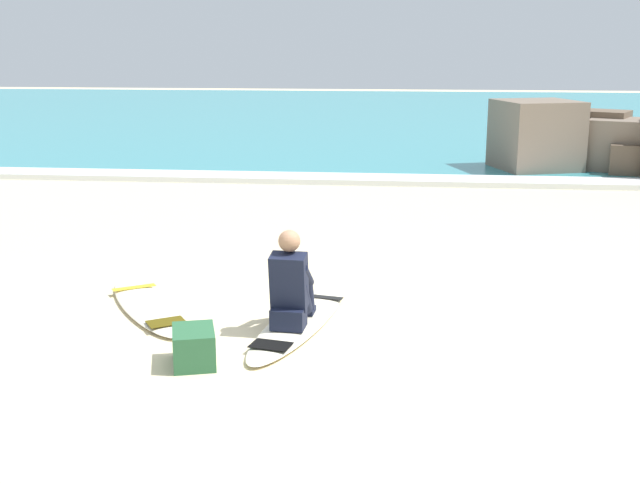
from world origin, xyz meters
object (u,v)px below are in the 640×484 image
(surfboard_main, at_px, (300,321))
(beach_bag, at_px, (194,347))
(surfboard_spare_near, at_px, (148,306))
(surfer_seated, at_px, (291,288))

(surfboard_main, relative_size, beach_bag, 5.29)
(surfboard_main, bearing_deg, surfboard_spare_near, 169.65)
(surfboard_main, xyz_separation_m, surfboard_spare_near, (-1.65, 0.30, 0.00))
(surfboard_main, bearing_deg, beach_bag, -125.29)
(surfboard_main, distance_m, beach_bag, 1.37)
(surfer_seated, xyz_separation_m, surfboard_spare_near, (-1.59, 0.50, -0.40))
(surfboard_main, xyz_separation_m, beach_bag, (-0.79, -1.11, 0.12))
(surfboard_spare_near, bearing_deg, surfboard_main, -10.35)
(surfer_seated, height_order, beach_bag, surfer_seated)
(surfboard_spare_near, distance_m, beach_bag, 1.66)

